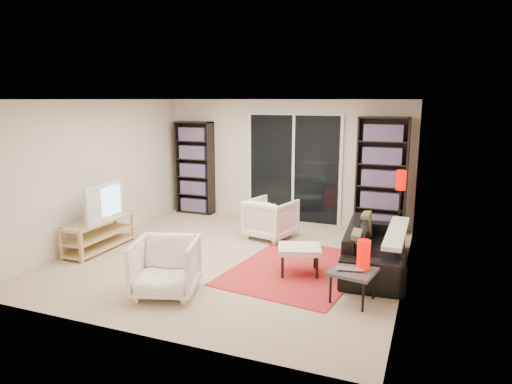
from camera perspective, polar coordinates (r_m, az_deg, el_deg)
floor at (r=7.12m, az=-2.79°, el=-8.21°), size 5.00×5.00×0.00m
wall_back at (r=9.12m, az=3.62°, el=3.93°), size 5.00×0.02×2.40m
wall_front at (r=4.70m, az=-15.56°, el=-3.75°), size 5.00×0.02×2.40m
wall_left at (r=8.15m, az=-19.12°, el=2.40°), size 0.02×5.00×2.40m
wall_right at (r=6.23m, az=18.58°, el=-0.23°), size 0.02×5.00×2.40m
ceiling at (r=6.70m, az=-2.99°, el=11.48°), size 5.00×5.00×0.02m
sliding_door at (r=9.04m, az=4.74°, el=2.89°), size 1.92×0.08×2.16m
bookshelf_left at (r=9.77m, az=-7.67°, el=3.02°), size 0.80×0.30×1.95m
bookshelf_right at (r=8.59m, az=15.41°, el=2.05°), size 0.90×0.30×2.10m
tv_stand at (r=7.85m, az=-18.97°, el=-4.94°), size 0.43×1.33×0.50m
tv at (r=7.71m, az=-19.11°, el=-1.17°), size 0.27×1.03×0.59m
rug at (r=6.69m, az=5.24°, el=-9.53°), size 1.96×2.47×0.01m
sofa at (r=6.85m, az=14.78°, el=-6.67°), size 0.98×2.17×0.62m
armchair_back at (r=8.02m, az=1.86°, el=-3.32°), size 0.91×0.92×0.70m
armchair_front at (r=5.85m, az=-11.24°, el=-9.19°), size 0.96×0.97×0.71m
ottoman at (r=6.41m, az=5.44°, el=-7.25°), size 0.71×0.64×0.40m
side_table at (r=5.67m, az=12.04°, el=-9.92°), size 0.58×0.58×0.40m
laptop at (r=5.58m, az=11.69°, el=-9.62°), size 0.36×0.27×0.03m
table_lamp at (r=5.66m, az=13.30°, el=-7.61°), size 0.16×0.16×0.36m
floor_lamp at (r=8.07m, az=17.61°, el=0.44°), size 0.19×0.19×1.24m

